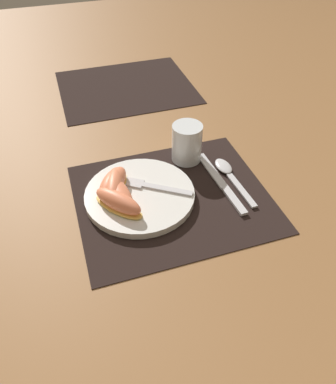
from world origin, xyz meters
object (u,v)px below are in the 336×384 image
Objects in this scene: fork at (146,185)px; citrus_wedge_2 at (118,194)px; plate at (140,195)px; citrus_wedge_0 at (113,183)px; juice_glass at (187,145)px; spoon at (228,172)px; knife at (222,183)px; citrus_wedge_1 at (114,187)px; citrus_wedge_3 at (118,202)px.

citrus_wedge_2 is (-0.07, -0.02, 0.01)m from fork.
plate is 0.06m from citrus_wedge_0.
juice_glass reaches higher than spoon.
citrus_wedge_2 is at bearing 178.14° from knife.
citrus_wedge_1 is 0.96× the size of citrus_wedge_2.
citrus_wedge_2 is (0.00, -0.02, -0.00)m from citrus_wedge_1.
citrus_wedge_1 is at bearing 173.42° from knife.
citrus_wedge_3 is at bearing -175.69° from knife.
plate is 0.05m from citrus_wedge_2.
plate is at bearing 8.43° from citrus_wedge_2.
fork is at bearing -145.83° from juice_glass.
fork is 1.21× the size of citrus_wedge_2.
plate is 0.18m from juice_glass.
juice_glass is 0.42× the size of knife.
juice_glass is at bearing 29.31° from citrus_wedge_2.
knife is at bearing -4.46° from plate.
citrus_wedge_0 is 0.02m from citrus_wedge_1.
spoon is 0.27m from citrus_wedge_1.
juice_glass is 0.22m from citrus_wedge_1.
spoon is at bearing -2.70° from citrus_wedge_0.
spoon is (0.07, -0.09, -0.04)m from juice_glass.
fork is (-0.13, -0.09, -0.02)m from juice_glass.
fork is at bearing 18.64° from citrus_wedge_2.
citrus_wedge_0 is at bearing 169.39° from fork.
citrus_wedge_0 is 0.84× the size of citrus_wedge_2.
fork is at bearing 34.01° from citrus_wedge_3.
citrus_wedge_2 reaches higher than plate.
citrus_wedge_2 is (-0.05, -0.01, 0.02)m from plate.
plate is 1.47× the size of fork.
citrus_wedge_0 reaches higher than plate.
citrus_wedge_3 is (-0.00, -0.06, 0.00)m from citrus_wedge_0.
knife is (0.04, -0.12, -0.04)m from juice_glass.
knife is at bearing 4.31° from citrus_wedge_3.
fork is (-0.17, 0.03, 0.02)m from knife.
citrus_wedge_3 is (-0.27, -0.05, 0.03)m from spoon.
juice_glass is 0.13m from knife.
citrus_wedge_0 is 0.06m from citrus_wedge_3.
citrus_wedge_2 is (0.00, -0.04, -0.00)m from citrus_wedge_0.
citrus_wedge_3 reaches higher than fork.
juice_glass reaches higher than citrus_wedge_3.
citrus_wedge_3 is (-0.07, -0.05, 0.01)m from fork.
plate is 0.07m from citrus_wedge_3.
citrus_wedge_0 is (-0.05, 0.03, 0.02)m from plate.
citrus_wedge_2 reaches higher than knife.
knife is at bearing -10.01° from fork.
fork is 1.26× the size of citrus_wedge_1.
juice_glass reaches higher than fork.
citrus_wedge_0 reaches higher than spoon.
juice_glass reaches higher than citrus_wedge_2.
citrus_wedge_3 reaches higher than knife.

